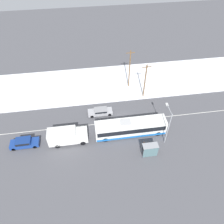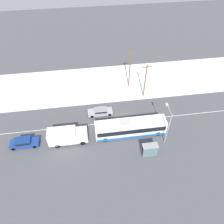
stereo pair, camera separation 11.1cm
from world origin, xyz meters
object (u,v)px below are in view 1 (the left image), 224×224
city_bus (130,128)px  utility_pole_roadside (145,81)px  pedestrian_at_stop (144,145)px  streetlamp (168,123)px  box_truck (67,136)px  parked_car_near_truck (24,143)px  sedan_car (100,111)px  utility_pole_snowlot (130,69)px  bus_shelter (150,150)px

city_bus → utility_pole_roadside: bearing=63.5°
pedestrian_at_stop → streetlamp: size_ratio=0.25×
box_truck → parked_car_near_truck: (-7.33, 0.26, -0.81)m
sedan_car → utility_pole_snowlot: bearing=-132.9°
city_bus → utility_pole_roadside: utility_pole_roadside is taller
utility_pole_roadside → streetlamp: bearing=-86.5°
city_bus → box_truck: bearing=-178.7°
pedestrian_at_stop → utility_pole_roadside: (3.29, 13.22, 3.02)m
pedestrian_at_stop → streetlamp: 5.44m
parked_car_near_truck → pedestrian_at_stop: 20.25m
streetlamp → utility_pole_snowlot: 15.91m
box_truck → parked_car_near_truck: size_ratio=1.39×
city_bus → utility_pole_snowlot: size_ratio=1.39×
parked_car_near_truck → bus_shelter: bus_shelter is taller
streetlamp → utility_pole_snowlot: (-3.18, 15.59, 0.15)m
box_truck → sedan_car: size_ratio=1.40×
utility_pole_roadside → utility_pole_snowlot: size_ratio=0.88×
utility_pole_roadside → parked_car_near_truck: bearing=-157.4°
sedan_car → utility_pole_snowlot: size_ratio=0.53×
sedan_car → utility_pole_roadside: utility_pole_roadside is taller
city_bus → bus_shelter: 5.51m
streetlamp → utility_pole_roadside: 11.93m
box_truck → bus_shelter: (13.28, -4.78, 0.03)m
city_bus → bus_shelter: size_ratio=4.93×
streetlamp → sedan_car: bearing=142.4°
streetlamp → box_truck: bearing=173.2°
sedan_car → streetlamp: 13.55m
pedestrian_at_stop → streetlamp: streetlamp is taller
city_bus → utility_pole_roadside: (4.83, 9.67, 2.53)m
bus_shelter → utility_pole_roadside: (2.61, 14.71, 2.44)m
city_bus → pedestrian_at_stop: 3.91m
city_bus → streetlamp: size_ratio=1.77×
box_truck → utility_pole_roadside: (15.89, 9.92, 2.46)m
utility_pole_snowlot → parked_car_near_truck: bearing=-147.3°
box_truck → utility_pole_snowlot: utility_pole_snowlot is taller
streetlamp → utility_pole_roadside: bearing=93.5°
city_bus → sedan_car: city_bus is taller
city_bus → box_truck: city_bus is taller
parked_car_near_truck → utility_pole_roadside: utility_pole_roadside is taller
city_bus → utility_pole_snowlot: utility_pole_snowlot is taller
streetlamp → utility_pole_roadside: utility_pole_roadside is taller
city_bus → bus_shelter: city_bus is taller
bus_shelter → utility_pole_snowlot: (0.16, 18.39, 2.99)m
parked_car_near_truck → utility_pole_snowlot: 24.98m
box_truck → parked_car_near_truck: box_truck is taller
utility_pole_roadside → utility_pole_snowlot: bearing=123.6°
box_truck → streetlamp: (16.62, -1.98, 2.86)m
box_truck → sedan_car: 8.72m
streetlamp → city_bus: bearing=158.1°
streetlamp → bus_shelter: bearing=-140.0°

